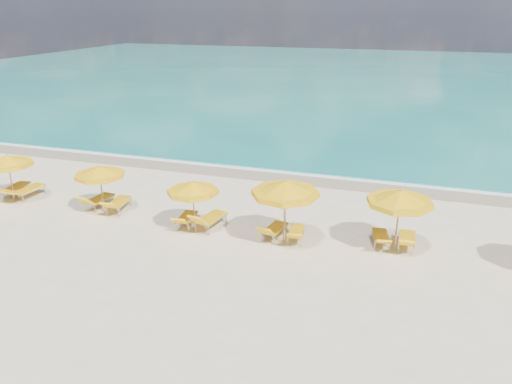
% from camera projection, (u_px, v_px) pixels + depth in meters
% --- Properties ---
extents(ground_plane, '(120.00, 120.00, 0.00)m').
position_uv_depth(ground_plane, '(244.00, 233.00, 19.79)').
color(ground_plane, beige).
extents(ocean, '(120.00, 80.00, 0.30)m').
position_uv_depth(ocean, '(371.00, 77.00, 62.50)').
color(ocean, '#147469').
rests_on(ocean, ground).
extents(wet_sand_band, '(120.00, 2.60, 0.01)m').
position_uv_depth(wet_sand_band, '(291.00, 176.00, 26.37)').
color(wet_sand_band, tan).
rests_on(wet_sand_band, ground).
extents(foam_line, '(120.00, 1.20, 0.03)m').
position_uv_depth(foam_line, '(294.00, 171.00, 27.08)').
color(foam_line, white).
rests_on(foam_line, ground).
extents(whitecap_near, '(14.00, 0.36, 0.05)m').
position_uv_depth(whitecap_near, '(244.00, 128.00, 36.65)').
color(whitecap_near, white).
rests_on(whitecap_near, ground).
extents(whitecap_far, '(18.00, 0.30, 0.05)m').
position_uv_depth(whitecap_far, '(443.00, 121.00, 38.82)').
color(whitecap_far, white).
rests_on(whitecap_far, ground).
extents(umbrella_1, '(2.73, 2.73, 2.23)m').
position_uv_depth(umbrella_1, '(7.00, 161.00, 22.41)').
color(umbrella_1, tan).
rests_on(umbrella_1, ground).
extents(umbrella_2, '(2.26, 2.26, 2.15)m').
position_uv_depth(umbrella_2, '(100.00, 172.00, 21.17)').
color(umbrella_2, tan).
rests_on(umbrella_2, ground).
extents(umbrella_3, '(2.57, 2.57, 2.08)m').
position_uv_depth(umbrella_3, '(193.00, 188.00, 19.45)').
color(umbrella_3, tan).
rests_on(umbrella_3, ground).
extents(umbrella_4, '(2.97, 2.97, 2.57)m').
position_uv_depth(umbrella_4, '(285.00, 189.00, 18.18)').
color(umbrella_4, tan).
rests_on(umbrella_4, ground).
extents(umbrella_5, '(2.66, 2.66, 2.40)m').
position_uv_depth(umbrella_5, '(400.00, 198.00, 17.71)').
color(umbrella_5, tan).
rests_on(umbrella_5, ground).
extents(lounger_1_left, '(0.97, 2.07, 0.77)m').
position_uv_depth(lounger_1_left, '(16.00, 191.00, 23.62)').
color(lounger_1_left, '#A5A8AD').
rests_on(lounger_1_left, ground).
extents(lounger_1_right, '(0.83, 2.11, 0.74)m').
position_uv_depth(lounger_1_right, '(28.00, 193.00, 23.33)').
color(lounger_1_right, '#A5A8AD').
rests_on(lounger_1_right, ground).
extents(lounger_2_left, '(0.81, 1.91, 0.87)m').
position_uv_depth(lounger_2_left, '(99.00, 202.00, 22.21)').
color(lounger_2_left, '#A5A8AD').
rests_on(lounger_2_left, ground).
extents(lounger_2_right, '(0.90, 1.99, 0.83)m').
position_uv_depth(lounger_2_right, '(118.00, 206.00, 21.84)').
color(lounger_2_right, '#A5A8AD').
rests_on(lounger_2_right, ground).
extents(lounger_3_left, '(0.78, 1.81, 0.77)m').
position_uv_depth(lounger_3_left, '(187.00, 221.00, 20.35)').
color(lounger_3_left, '#A5A8AD').
rests_on(lounger_3_left, ground).
extents(lounger_3_right, '(1.00, 2.06, 0.96)m').
position_uv_depth(lounger_3_right, '(210.00, 222.00, 20.15)').
color(lounger_3_right, '#A5A8AD').
rests_on(lounger_3_right, ground).
extents(lounger_4_left, '(0.86, 1.81, 0.83)m').
position_uv_depth(lounger_4_left, '(274.00, 232.00, 19.32)').
color(lounger_4_left, '#A5A8AD').
rests_on(lounger_4_left, ground).
extents(lounger_4_right, '(0.78, 1.74, 0.73)m').
position_uv_depth(lounger_4_right, '(296.00, 235.00, 19.11)').
color(lounger_4_right, '#A5A8AD').
rests_on(lounger_4_right, ground).
extents(lounger_5_left, '(0.86, 1.78, 0.70)m').
position_uv_depth(lounger_5_left, '(380.00, 240.00, 18.74)').
color(lounger_5_left, '#A5A8AD').
rests_on(lounger_5_left, ground).
extents(lounger_5_right, '(0.61, 1.78, 0.78)m').
position_uv_depth(lounger_5_right, '(407.00, 242.00, 18.53)').
color(lounger_5_right, '#A5A8AD').
rests_on(lounger_5_right, ground).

